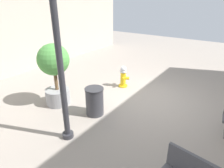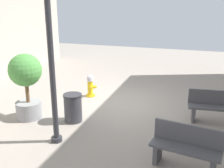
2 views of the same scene
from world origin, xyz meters
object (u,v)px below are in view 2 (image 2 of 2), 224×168
bench_far (186,147)px  bench_near (218,106)px  planter_tree (26,80)px  fire_hydrant (90,85)px  street_lamp (50,39)px  trash_bin (73,108)px

bench_far → bench_near: bearing=-105.6°
planter_tree → bench_far: bearing=166.7°
fire_hydrant → street_lamp: bearing=98.4°
fire_hydrant → bench_far: 5.10m
trash_bin → bench_near: bearing=-162.3°
street_lamp → bench_far: bearing=178.2°
bench_near → planter_tree: size_ratio=0.86×
planter_tree → trash_bin: planter_tree is taller
planter_tree → fire_hydrant: bearing=-113.2°
trash_bin → planter_tree: bearing=8.5°
fire_hydrant → trash_bin: 2.22m
planter_tree → street_lamp: size_ratio=0.47×
bench_far → trash_bin: bench_far is taller
street_lamp → bench_near: bearing=-147.3°
bench_far → planter_tree: planter_tree is taller
planter_tree → bench_near: bearing=-164.6°
fire_hydrant → bench_far: size_ratio=0.55×
street_lamp → fire_hydrant: bearing=-81.6°
trash_bin → fire_hydrant: bearing=-80.4°
bench_near → trash_bin: size_ratio=2.04×
street_lamp → trash_bin: 2.51m
bench_far → trash_bin: size_ratio=1.80×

